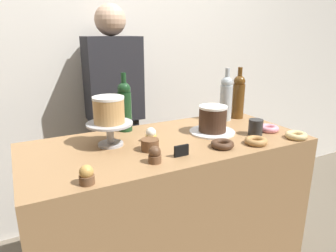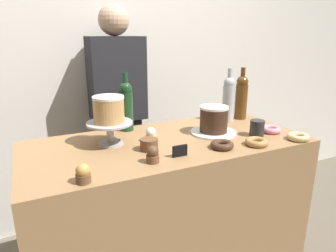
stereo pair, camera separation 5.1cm
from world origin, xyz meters
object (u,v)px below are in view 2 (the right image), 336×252
(cake_stand_pedestal, at_px, (110,129))
(donut_pink, at_px, (271,129))
(cupcake_caramel, at_px, (83,174))
(coffee_cup_ceramic, at_px, (257,128))
(wine_bottle_amber, at_px, (241,96))
(white_layer_cake, at_px, (109,109))
(donut_chocolate, at_px, (222,145))
(price_sign_chalkboard, at_px, (180,151))
(wine_bottle_clear, at_px, (229,98))
(cupcake_vanilla, at_px, (151,135))
(barista_figure, at_px, (119,119))
(donut_maple, at_px, (256,142))
(chocolate_round_cake, at_px, (214,119))
(cookie_stack, at_px, (149,145))
(donut_glazed, at_px, (298,137))
(wine_bottle_green, at_px, (126,105))
(cupcake_chocolate, at_px, (153,155))

(cake_stand_pedestal, xyz_separation_m, donut_pink, (0.86, -0.19, -0.06))
(cupcake_caramel, bearing_deg, coffee_cup_ceramic, 8.86)
(wine_bottle_amber, distance_m, donut_pink, 0.33)
(white_layer_cake, bearing_deg, donut_pink, -12.49)
(cake_stand_pedestal, distance_m, coffee_cup_ceramic, 0.77)
(wine_bottle_amber, relative_size, donut_chocolate, 2.91)
(price_sign_chalkboard, bearing_deg, donut_chocolate, 1.16)
(wine_bottle_clear, distance_m, donut_pink, 0.33)
(cupcake_vanilla, distance_m, coffee_cup_ceramic, 0.57)
(cake_stand_pedestal, relative_size, donut_chocolate, 2.00)
(white_layer_cake, height_order, cupcake_caramel, white_layer_cake)
(donut_pink, relative_size, coffee_cup_ceramic, 1.32)
(white_layer_cake, xyz_separation_m, barista_figure, (0.22, 0.61, -0.23))
(cupcake_caramel, distance_m, donut_pink, 1.06)
(donut_pink, bearing_deg, donut_maple, -149.02)
(chocolate_round_cake, height_order, cupcake_caramel, chocolate_round_cake)
(donut_chocolate, height_order, cookie_stack, cookie_stack)
(chocolate_round_cake, height_order, cookie_stack, chocolate_round_cake)
(wine_bottle_clear, height_order, wine_bottle_amber, same)
(cookie_stack, distance_m, coffee_cup_ceramic, 0.60)
(wine_bottle_amber, distance_m, donut_chocolate, 0.58)
(donut_maple, xyz_separation_m, coffee_cup_ceramic, (0.10, 0.11, 0.03))
(wine_bottle_clear, distance_m, donut_glazed, 0.49)
(chocolate_round_cake, relative_size, wine_bottle_green, 0.47)
(chocolate_round_cake, xyz_separation_m, donut_glazed, (0.33, -0.28, -0.06))
(white_layer_cake, relative_size, price_sign_chalkboard, 2.14)
(cupcake_chocolate, xyz_separation_m, barista_figure, (0.11, 0.90, -0.09))
(wine_bottle_amber, bearing_deg, barista_figure, 143.11)
(cake_stand_pedestal, distance_m, price_sign_chalkboard, 0.37)
(wine_bottle_green, xyz_separation_m, donut_pink, (0.71, -0.38, -0.13))
(cupcake_vanilla, bearing_deg, cupcake_chocolate, -110.69)
(barista_figure, bearing_deg, wine_bottle_clear, -41.78)
(donut_pink, bearing_deg, white_layer_cake, 167.51)
(cake_stand_pedestal, bearing_deg, price_sign_chalkboard, -49.61)
(chocolate_round_cake, relative_size, barista_figure, 0.10)
(wine_bottle_clear, height_order, cookie_stack, wine_bottle_clear)
(cake_stand_pedestal, bearing_deg, cupcake_vanilla, -12.54)
(cupcake_chocolate, relative_size, price_sign_chalkboard, 1.06)
(wine_bottle_green, bearing_deg, cookie_stack, -90.23)
(cake_stand_pedestal, distance_m, cupcake_chocolate, 0.31)
(cupcake_caramel, xyz_separation_m, price_sign_chalkboard, (0.44, 0.07, -0.01))
(wine_bottle_green, distance_m, cupcake_chocolate, 0.49)
(white_layer_cake, xyz_separation_m, chocolate_round_cake, (0.56, -0.07, -0.10))
(wine_bottle_clear, distance_m, coffee_cup_ceramic, 0.33)
(cupcake_caramel, height_order, donut_pink, cupcake_caramel)
(wine_bottle_amber, bearing_deg, cake_stand_pedestal, -172.73)
(price_sign_chalkboard, relative_size, barista_figure, 0.04)
(wine_bottle_amber, distance_m, donut_maple, 0.51)
(donut_chocolate, xyz_separation_m, donut_maple, (0.18, -0.04, 0.00))
(wine_bottle_green, relative_size, donut_maple, 2.91)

